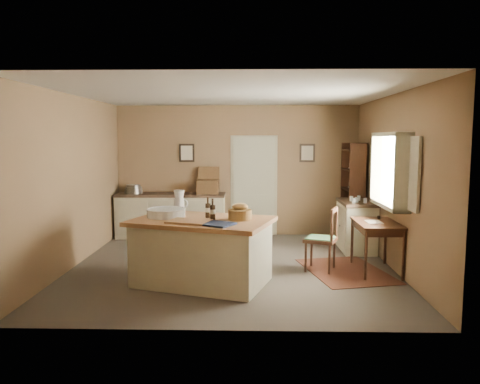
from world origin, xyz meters
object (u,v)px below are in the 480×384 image
object	(u,v)px
right_cabinet	(356,225)
sideboard	(172,214)
writing_desk	(377,228)
work_island	(202,249)
desk_chair	(321,240)
shelving_unit	(355,192)

from	to	relation	value
right_cabinet	sideboard	bearing A→B (deg)	163.36
writing_desk	right_cabinet	distance (m)	1.39
work_island	desk_chair	bearing A→B (deg)	38.75
desk_chair	right_cabinet	xyz separation A→B (m)	(0.84, 1.34, -0.02)
shelving_unit	desk_chair	bearing A→B (deg)	-114.25
desk_chair	right_cabinet	world-z (taller)	right_cabinet
right_cabinet	shelving_unit	size ratio (longest dim) A/B	0.54
sideboard	writing_desk	size ratio (longest dim) A/B	2.21
sideboard	writing_desk	xyz separation A→B (m)	(3.54, -2.44, 0.19)
writing_desk	sideboard	bearing A→B (deg)	145.47
writing_desk	right_cabinet	size ratio (longest dim) A/B	0.97
right_cabinet	work_island	bearing A→B (deg)	-142.13
sideboard	desk_chair	world-z (taller)	sideboard
work_island	shelving_unit	xyz separation A→B (m)	(2.74, 2.87, 0.48)
desk_chair	shelving_unit	xyz separation A→B (m)	(0.99, 2.20, 0.49)
desk_chair	shelving_unit	distance (m)	2.46
desk_chair	right_cabinet	bearing A→B (deg)	79.04
sideboard	desk_chair	bearing A→B (deg)	-41.56
sideboard	desk_chair	distance (m)	3.61
work_island	shelving_unit	distance (m)	4.00
writing_desk	right_cabinet	xyz separation A→B (m)	(-0.00, 1.38, -0.22)
sideboard	right_cabinet	world-z (taller)	sideboard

